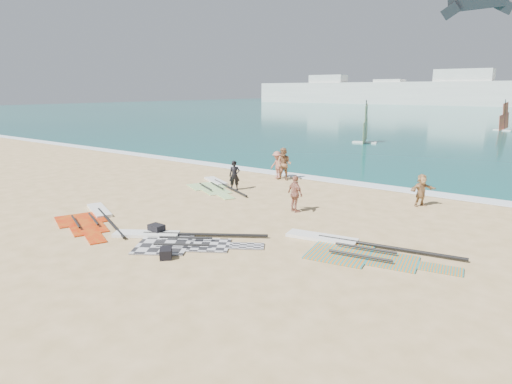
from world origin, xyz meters
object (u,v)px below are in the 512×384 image
Objects in this scene: beachgoer_mid at (277,165)px; beachgoer_back at (295,194)px; rig_red at (93,218)px; gear_bag_far at (166,253)px; rig_grey at (174,240)px; beachgoer_right at (421,190)px; person_wetsuit at (235,175)px; rig_green at (215,186)px; beachgoer_left at (284,164)px; rig_orange at (351,248)px; gear_bag_near at (157,229)px.

beachgoer_mid is 1.02× the size of beachgoer_back.
gear_bag_far is (5.60, -1.09, 0.11)m from rig_red.
rig_grey is 11.60m from beachgoer_right.
rig_grey is 3.48× the size of person_wetsuit.
rig_red is 11.72m from beachgoer_mid.
rig_green is 2.56× the size of beachgoer_left.
rig_grey is 6.24m from rig_orange.
beachgoer_left is 0.63m from beachgoer_mid.
rig_grey is 1.60m from gear_bag_far.
beachgoer_back is 1.08× the size of beachgoer_right.
beachgoer_mid is at bearing -27.72° from beachgoer_back.
beachgoer_left is 1.28× the size of beachgoer_right.
gear_bag_far is at bearing -169.51° from beachgoer_right.
rig_red is at bearing -174.64° from gear_bag_near.
rig_green is at bearing 115.93° from gear_bag_near.
gear_bag_near is 6.23m from beachgoer_back.
gear_bag_far reaches higher than rig_green.
beachgoer_mid is at bearing 114.52° from beachgoer_right.
rig_green is 10.45m from gear_bag_far.
rig_red is (-10.11, -3.12, -0.00)m from rig_orange.
beachgoer_left is (-1.42, 11.10, 0.79)m from gear_bag_near.
rig_red is 7.83m from person_wetsuit.
rig_orange reaches higher than rig_grey.
beachgoer_back is (6.19, 5.94, 0.77)m from rig_red.
beachgoer_left is at bearing 97.28° from gear_bag_near.
rig_orange is 3.17× the size of beachgoer_left.
beachgoer_right reaches higher than rig_orange.
rig_grey is 8.21m from person_wetsuit.
beachgoer_left is at bearing 105.55° from gear_bag_far.
gear_bag_near is (-1.08, 0.17, 0.13)m from rig_grey.
rig_orange is at bearing -67.53° from person_wetsuit.
rig_red is 3.17× the size of beachgoer_back.
rig_red is at bearing 167.94° from beachgoer_right.
gear_bag_near is at bearing 87.44° from beachgoer_back.
beachgoer_right is at bearing 55.24° from gear_bag_near.
rig_red is at bearing -110.35° from beachgoer_left.
rig_grey is 11.57m from beachgoer_left.
gear_bag_far is at bearing -104.24° from person_wetsuit.
rig_red is at bearing -79.55° from beachgoer_mid.
rig_green is 3.26× the size of beachgoer_right.
rig_orange is 7.14m from gear_bag_near.
beachgoer_right is (10.39, 10.21, 0.71)m from rig_red.
gear_bag_near is at bearing -113.59° from person_wetsuit.
beachgoer_left reaches higher than person_wetsuit.
beachgoer_back is (4.07, -5.49, -0.15)m from beachgoer_left.
gear_bag_far is (-4.50, -4.21, 0.11)m from rig_orange.
person_wetsuit is (-2.16, 7.34, 0.62)m from gear_bag_near.
beachgoer_mid is (-4.07, 12.69, 0.68)m from gear_bag_far.
rig_red is at bearing -172.15° from rig_orange.
gear_bag_far is at bearing -84.17° from rig_grey.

